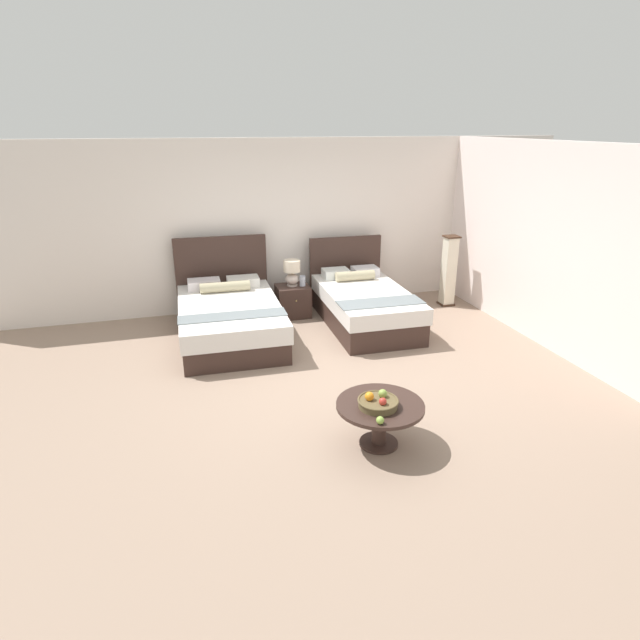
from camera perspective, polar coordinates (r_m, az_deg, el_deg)
The scene contains 12 objects.
ground_plane at distance 6.47m, azimuth 1.03°, elevation -6.04°, with size 9.89×9.21×0.02m, color gray.
wall_back at distance 8.64m, azimuth -4.45°, elevation 10.22°, with size 9.89×0.12×2.68m, color white.
wall_side_right at distance 7.81m, azimuth 23.03°, elevation 7.54°, with size 0.12×4.81×2.68m, color white.
bed_near_window at distance 7.57m, azimuth -9.80°, elevation 0.32°, with size 1.45×2.24×1.26m.
bed_near_corner at distance 8.00m, azimuth 4.77°, elevation 1.73°, with size 1.25×2.17×1.15m.
nightstand at distance 8.33m, azimuth -2.96°, elevation 2.09°, with size 0.51×0.47×0.50m.
table_lamp at distance 8.21m, azimuth -3.06°, elevation 5.29°, with size 0.26×0.26×0.41m.
vase at distance 8.23m, azimuth -1.91°, elevation 4.27°, with size 0.09×0.09×0.16m.
coffee_table at distance 5.04m, azimuth 6.50°, elevation -10.05°, with size 0.83×0.83×0.44m.
fruit_bowl at distance 4.91m, azimuth 6.30°, elevation -8.83°, with size 0.38×0.38×0.15m.
loose_apple at distance 4.66m, azimuth 6.54°, elevation -10.74°, with size 0.07×0.07×0.07m.
floor_lamp_corner at distance 9.01m, azimuth 13.77°, elevation 5.18°, with size 0.23×0.23×1.17m.
Camera 1 is at (-1.71, -5.52, 2.89)m, focal length 29.53 mm.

